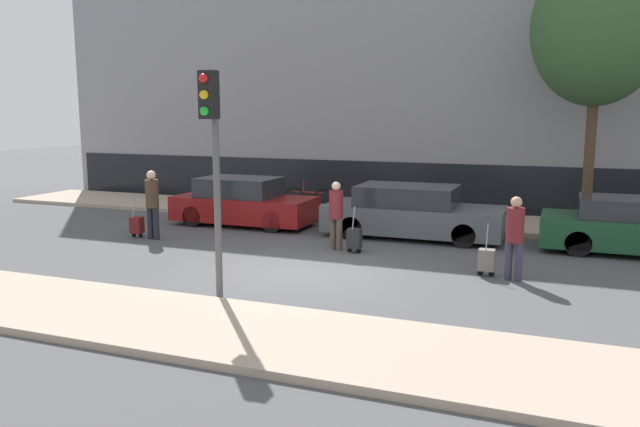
# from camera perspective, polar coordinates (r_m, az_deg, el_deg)

# --- Properties ---
(ground_plane) EXTENTS (80.00, 80.00, 0.00)m
(ground_plane) POSITION_cam_1_polar(r_m,az_deg,el_deg) (13.01, -1.51, -5.42)
(ground_plane) COLOR #4C4C4F
(sidewalk_near) EXTENTS (28.00, 2.50, 0.12)m
(sidewalk_near) POSITION_cam_1_polar(r_m,az_deg,el_deg) (9.80, -10.20, -10.20)
(sidewalk_near) COLOR tan
(sidewalk_near) RESTS_ON ground_plane
(sidewalk_far) EXTENTS (28.00, 3.00, 0.12)m
(sidewalk_far) POSITION_cam_1_polar(r_m,az_deg,el_deg) (19.50, 6.50, -0.34)
(sidewalk_far) COLOR tan
(sidewalk_far) RESTS_ON ground_plane
(building_facade) EXTENTS (28.00, 2.96, 10.69)m
(building_facade) POSITION_cam_1_polar(r_m,az_deg,el_deg) (22.86, 9.19, 14.28)
(building_facade) COLOR gray
(building_facade) RESTS_ON ground_plane
(parked_car_0) EXTENTS (4.13, 1.76, 1.40)m
(parked_car_0) POSITION_cam_1_polar(r_m,az_deg,el_deg) (18.45, -7.04, 0.97)
(parked_car_0) COLOR maroon
(parked_car_0) RESTS_ON ground_plane
(parked_car_1) EXTENTS (4.67, 1.91, 1.37)m
(parked_car_1) POSITION_cam_1_polar(r_m,az_deg,el_deg) (16.73, 8.42, 0.06)
(parked_car_1) COLOR #4C5156
(parked_car_1) RESTS_ON ground_plane
(pedestrian_left) EXTENTS (0.35, 0.34, 1.80)m
(pedestrian_left) POSITION_cam_1_polar(r_m,az_deg,el_deg) (16.75, -15.09, 1.18)
(pedestrian_left) COLOR #23232D
(pedestrian_left) RESTS_ON ground_plane
(trolley_left) EXTENTS (0.34, 0.29, 1.09)m
(trolley_left) POSITION_cam_1_polar(r_m,az_deg,el_deg) (17.21, -16.40, -1.03)
(trolley_left) COLOR maroon
(trolley_left) RESTS_ON ground_plane
(pedestrian_center) EXTENTS (0.34, 0.34, 1.66)m
(pedestrian_center) POSITION_cam_1_polar(r_m,az_deg,el_deg) (14.95, 1.48, 0.19)
(pedestrian_center) COLOR #4C4233
(pedestrian_center) RESTS_ON ground_plane
(trolley_center) EXTENTS (0.34, 0.29, 1.12)m
(trolley_center) POSITION_cam_1_polar(r_m,az_deg,el_deg) (14.73, 3.16, -2.30)
(trolley_center) COLOR #262628
(trolley_center) RESTS_ON ground_plane
(pedestrian_right) EXTENTS (0.34, 0.34, 1.68)m
(pedestrian_right) POSITION_cam_1_polar(r_m,az_deg,el_deg) (12.78, 17.39, -1.74)
(pedestrian_right) COLOR #383347
(pedestrian_right) RESTS_ON ground_plane
(trolley_right) EXTENTS (0.34, 0.29, 1.10)m
(trolley_right) POSITION_cam_1_polar(r_m,az_deg,el_deg) (13.09, 14.98, -4.13)
(trolley_right) COLOR slate
(trolley_right) RESTS_ON ground_plane
(traffic_light) EXTENTS (0.28, 0.47, 3.98)m
(traffic_light) POSITION_cam_1_polar(r_m,az_deg,el_deg) (10.79, -9.82, 6.63)
(traffic_light) COLOR #515154
(traffic_light) RESTS_ON ground_plane
(parked_bicycle) EXTENTS (1.77, 0.06, 0.96)m
(parked_bicycle) POSITION_cam_1_polar(r_m,az_deg,el_deg) (20.57, -1.03, 1.44)
(parked_bicycle) COLOR black
(parked_bicycle) RESTS_ON sidewalk_far
(bare_tree_near_crossing) EXTENTS (3.46, 3.46, 7.55)m
(bare_tree_near_crossing) POSITION_cam_1_polar(r_m,az_deg,el_deg) (18.75, 24.10, 15.35)
(bare_tree_near_crossing) COLOR #4C3826
(bare_tree_near_crossing) RESTS_ON sidewalk_far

